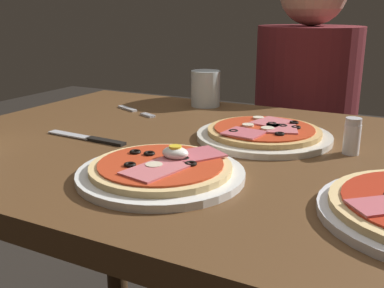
# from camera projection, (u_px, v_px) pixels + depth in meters

# --- Properties ---
(dining_table) EXTENTS (1.18, 0.80, 0.78)m
(dining_table) POSITION_uv_depth(u_px,v_px,m) (217.00, 208.00, 0.91)
(dining_table) COLOR brown
(dining_table) RESTS_ON ground
(pizza_foreground) EXTENTS (0.26, 0.26, 0.05)m
(pizza_foreground) POSITION_uv_depth(u_px,v_px,m) (162.00, 170.00, 0.71)
(pizza_foreground) COLOR white
(pizza_foreground) RESTS_ON dining_table
(pizza_across_left) EXTENTS (0.27, 0.27, 0.03)m
(pizza_across_left) POSITION_uv_depth(u_px,v_px,m) (264.00, 134.00, 0.91)
(pizza_across_left) COLOR silver
(pizza_across_left) RESTS_ON dining_table
(water_glass_far) EXTENTS (0.08, 0.08, 0.10)m
(water_glass_far) POSITION_uv_depth(u_px,v_px,m) (206.00, 91.00, 1.22)
(water_glass_far) COLOR silver
(water_glass_far) RESTS_ON dining_table
(fork) EXTENTS (0.15, 0.08, 0.00)m
(fork) POSITION_uv_depth(u_px,v_px,m) (133.00, 110.00, 1.17)
(fork) COLOR silver
(fork) RESTS_ON dining_table
(knife) EXTENTS (0.20, 0.03, 0.01)m
(knife) POSITION_uv_depth(u_px,v_px,m) (91.00, 139.00, 0.91)
(knife) COLOR silver
(knife) RESTS_ON dining_table
(salt_shaker) EXTENTS (0.03, 0.03, 0.07)m
(salt_shaker) POSITION_uv_depth(u_px,v_px,m) (352.00, 136.00, 0.82)
(salt_shaker) COLOR white
(salt_shaker) RESTS_ON dining_table
(diner_person) EXTENTS (0.32, 0.32, 1.18)m
(diner_person) POSITION_uv_depth(u_px,v_px,m) (302.00, 157.00, 1.49)
(diner_person) COLOR black
(diner_person) RESTS_ON ground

